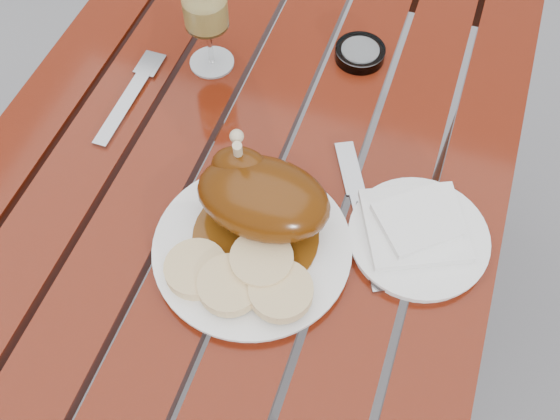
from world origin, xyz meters
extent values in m
plane|color=slate|center=(0.00, 0.00, 0.00)|extent=(60.00, 60.00, 0.00)
cube|color=maroon|center=(0.00, 0.00, 0.38)|extent=(0.80, 1.20, 0.75)
cylinder|color=white|center=(0.07, -0.18, 0.76)|extent=(0.35, 0.35, 0.02)
cylinder|color=#61320B|center=(0.07, -0.16, 0.77)|extent=(0.18, 0.18, 0.00)
ellipsoid|color=#612F07|center=(0.07, -0.13, 0.82)|extent=(0.19, 0.12, 0.09)
ellipsoid|color=#612F07|center=(0.03, -0.10, 0.83)|extent=(0.09, 0.06, 0.07)
cylinder|color=#C6B28C|center=(0.03, -0.10, 0.85)|extent=(0.03, 0.04, 0.10)
cylinder|color=beige|center=(0.02, -0.24, 0.78)|extent=(0.08, 0.08, 0.02)
cylinder|color=beige|center=(0.07, -0.25, 0.78)|extent=(0.08, 0.08, 0.02)
cylinder|color=beige|center=(0.13, -0.24, 0.79)|extent=(0.08, 0.08, 0.02)
cylinder|color=beige|center=(0.10, -0.20, 0.79)|extent=(0.08, 0.08, 0.02)
cylinder|color=#D6BC61|center=(-0.12, 0.14, 0.84)|extent=(0.09, 0.09, 0.18)
cylinder|color=white|center=(0.29, -0.08, 0.76)|extent=(0.25, 0.25, 0.02)
cube|color=white|center=(0.28, -0.07, 0.77)|extent=(0.18, 0.17, 0.01)
cylinder|color=#B2B7BC|center=(0.11, 0.24, 0.76)|extent=(0.10, 0.10, 0.02)
cube|color=gray|center=(-0.22, 0.02, 0.75)|extent=(0.02, 0.20, 0.01)
cube|color=gray|center=(0.21, -0.08, 0.75)|extent=(0.12, 0.20, 0.01)
camera|label=1|loc=(0.24, -0.56, 1.52)|focal=40.00mm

